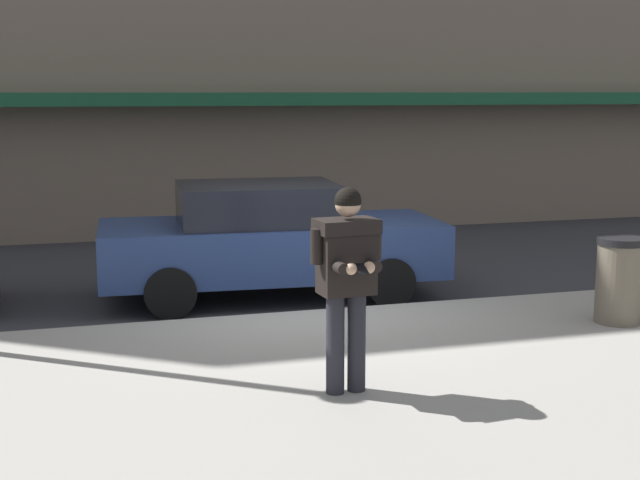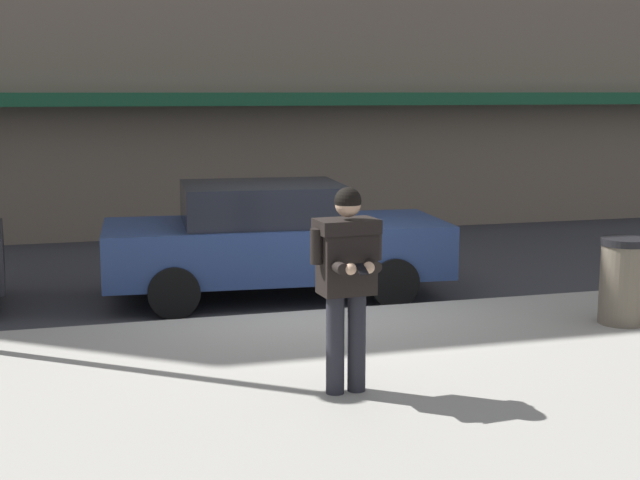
% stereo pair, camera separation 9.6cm
% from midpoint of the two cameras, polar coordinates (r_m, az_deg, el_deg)
% --- Properties ---
extents(ground_plane, '(80.00, 80.00, 0.00)m').
position_cam_midpoint_polar(ground_plane, '(10.96, -1.52, -4.99)').
color(ground_plane, '#333338').
extents(sidewalk, '(32.00, 5.30, 0.14)m').
position_cam_midpoint_polar(sidewalk, '(8.70, 9.85, -8.52)').
color(sidewalk, '#99968E').
rests_on(sidewalk, ground).
extents(curb_paint_line, '(28.00, 0.12, 0.01)m').
position_cam_midpoint_polar(curb_paint_line, '(11.29, 3.34, -4.55)').
color(curb_paint_line, silver).
rests_on(curb_paint_line, ground).
extents(parked_sedan_mid, '(4.62, 2.17, 1.54)m').
position_cam_midpoint_polar(parked_sedan_mid, '(11.90, -3.54, 0.05)').
color(parked_sedan_mid, navy).
rests_on(parked_sedan_mid, ground).
extents(man_texting_on_phone, '(0.65, 0.60, 1.81)m').
position_cam_midpoint_polar(man_texting_on_phone, '(7.62, 1.37, -1.78)').
color(man_texting_on_phone, '#23232B').
rests_on(man_texting_on_phone, sidewalk).
extents(trash_bin, '(0.55, 0.55, 0.98)m').
position_cam_midpoint_polar(trash_bin, '(10.62, 18.37, -2.44)').
color(trash_bin, '#665B4C').
rests_on(trash_bin, sidewalk).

